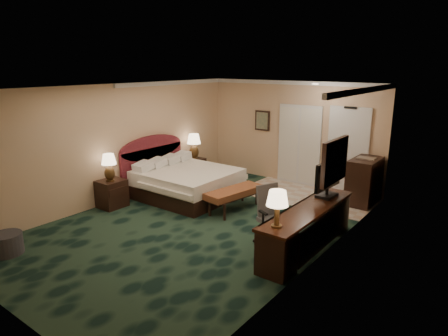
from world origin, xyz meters
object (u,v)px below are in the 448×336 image
Objects in this scene: bed at (188,183)px; desk_chair at (275,218)px; nightstand_near at (112,194)px; minibar at (364,181)px; nightstand_far at (194,169)px; tv at (328,179)px; desk at (307,229)px; ottoman at (7,244)px; lamp_near at (109,168)px; bed_bench at (234,199)px; lamp_far at (194,147)px.

desk_chair reaches higher than bed.
bed is 1.94× the size of desk_chair.
minibar is (4.40, 3.64, 0.22)m from nightstand_near.
bed is at bearing -54.28° from nightstand_far.
tv is 1.26m from desk_chair.
nightstand_near is at bearing -171.06° from desk.
nightstand_far is 0.67× the size of tv.
ottoman is 5.11m from desk.
desk_chair is (3.92, 0.47, -0.38)m from lamp_near.
bed_bench is at bearing -1.90° from bed.
ottoman is 5.68m from tv.
lamp_near is 1.21× the size of ottoman.
lamp_near is at bearing -118.55° from bed.
lamp_near is 2.83m from bed_bench.
lamp_far reaches higher than minibar.
bed_bench is at bearing -29.38° from nightstand_far.
desk is (4.42, -2.08, -0.55)m from lamp_far.
lamp_near reaches higher than nightstand_far.
minibar is (4.38, 3.68, -0.40)m from lamp_near.
nightstand_far is at bearing 167.04° from tv.
ottoman is 0.19× the size of desk.
lamp_far is at bearing 159.85° from bed_bench.
bed is 3.47× the size of lamp_near.
desk reaches higher than bed.
bed is at bearing -172.78° from bed_bench.
bed is at bearing 61.45° from lamp_near.
nightstand_near is 4.72m from tv.
ottoman is at bearing -122.54° from minibar.
bed_bench is (2.29, -1.28, -0.69)m from lamp_far.
ottoman is 0.46× the size of desk_chair.
nightstand_near is 2.80m from nightstand_far.
nightstand_far reaches higher than bed_bench.
nightstand_near reaches higher than ottoman.
bed_bench is 1.30× the size of desk_chair.
desk_chair is (3.94, 0.43, 0.23)m from nightstand_near.
lamp_near is 0.23× the size of desk.
lamp_near is at bearing -170.55° from desk.
lamp_far is (0.03, -0.02, 0.64)m from nightstand_far.
nightstand_far is 0.64m from lamp_far.
nightstand_near is 0.59× the size of minibar.
nightstand_far is at bearing 142.09° from lamp_far.
desk is at bearing 52.42° from desk_chair.
lamp_near is 0.56× the size of desk_chair.
nightstand_far is (-0.90, 1.26, -0.05)m from bed.
lamp_far is at bearing 94.94° from ottoman.
bed is 2.44× the size of tv.
lamp_far is at bearing 125.36° from bed.
nightstand_far is 2.66m from bed_bench.
lamp_far is 0.66× the size of minibar.
nightstand_near is 2.57m from ottoman.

